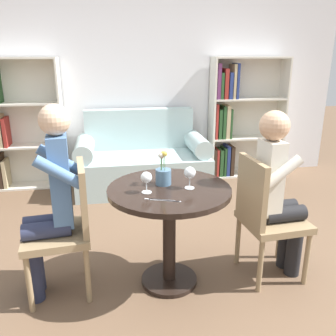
{
  "coord_description": "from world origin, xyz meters",
  "views": [
    {
      "loc": [
        -0.37,
        -2.16,
        1.57
      ],
      "look_at": [
        0.0,
        0.05,
        0.84
      ],
      "focal_mm": 38.0,
      "sensor_mm": 36.0,
      "label": 1
    }
  ],
  "objects_px": {
    "bookshelf_right": "(236,120)",
    "chair_right": "(265,214)",
    "person_left": "(50,201)",
    "wine_glass_left": "(146,178)",
    "flower_vase": "(163,174)",
    "person_right": "(278,192)",
    "chair_left": "(67,224)",
    "bookshelf_left": "(8,126)",
    "wine_glass_right": "(190,173)",
    "couch": "(142,162)"
  },
  "relations": [
    {
      "from": "chair_left",
      "to": "wine_glass_right",
      "type": "bearing_deg",
      "value": 79.39
    },
    {
      "from": "chair_left",
      "to": "chair_right",
      "type": "distance_m",
      "value": 1.36
    },
    {
      "from": "chair_right",
      "to": "couch",
      "type": "bearing_deg",
      "value": 14.48
    },
    {
      "from": "bookshelf_right",
      "to": "chair_right",
      "type": "distance_m",
      "value": 2.33
    },
    {
      "from": "wine_glass_left",
      "to": "person_left",
      "type": "bearing_deg",
      "value": 172.15
    },
    {
      "from": "bookshelf_left",
      "to": "chair_right",
      "type": "height_order",
      "value": "bookshelf_left"
    },
    {
      "from": "person_left",
      "to": "flower_vase",
      "type": "relative_size",
      "value": 5.37
    },
    {
      "from": "bookshelf_left",
      "to": "person_left",
      "type": "distance_m",
      "value": 2.33
    },
    {
      "from": "couch",
      "to": "wine_glass_left",
      "type": "bearing_deg",
      "value": -94.48
    },
    {
      "from": "person_left",
      "to": "wine_glass_left",
      "type": "xyz_separation_m",
      "value": [
        0.61,
        -0.08,
        0.15
      ]
    },
    {
      "from": "wine_glass_right",
      "to": "chair_right",
      "type": "bearing_deg",
      "value": 0.56
    },
    {
      "from": "wine_glass_left",
      "to": "flower_vase",
      "type": "xyz_separation_m",
      "value": [
        0.13,
        0.13,
        -0.02
      ]
    },
    {
      "from": "couch",
      "to": "person_left",
      "type": "height_order",
      "value": "person_left"
    },
    {
      "from": "couch",
      "to": "person_left",
      "type": "relative_size",
      "value": 1.21
    },
    {
      "from": "chair_left",
      "to": "wine_glass_right",
      "type": "xyz_separation_m",
      "value": [
        0.81,
        -0.07,
        0.33
      ]
    },
    {
      "from": "person_left",
      "to": "person_right",
      "type": "relative_size",
      "value": 1.05
    },
    {
      "from": "wine_glass_left",
      "to": "wine_glass_right",
      "type": "bearing_deg",
      "value": 5.84
    },
    {
      "from": "bookshelf_right",
      "to": "person_right",
      "type": "bearing_deg",
      "value": -102.45
    },
    {
      "from": "bookshelf_right",
      "to": "wine_glass_left",
      "type": "relative_size",
      "value": 11.09
    },
    {
      "from": "chair_left",
      "to": "person_left",
      "type": "height_order",
      "value": "person_left"
    },
    {
      "from": "couch",
      "to": "bookshelf_left",
      "type": "relative_size",
      "value": 1.01
    },
    {
      "from": "chair_left",
      "to": "person_left",
      "type": "xyz_separation_m",
      "value": [
        -0.09,
        -0.01,
        0.18
      ]
    },
    {
      "from": "flower_vase",
      "to": "person_right",
      "type": "bearing_deg",
      "value": -5.91
    },
    {
      "from": "chair_left",
      "to": "flower_vase",
      "type": "xyz_separation_m",
      "value": [
        0.65,
        0.03,
        0.3
      ]
    },
    {
      "from": "person_right",
      "to": "wine_glass_right",
      "type": "height_order",
      "value": "person_right"
    },
    {
      "from": "wine_glass_right",
      "to": "bookshelf_right",
      "type": "bearing_deg",
      "value": 63.27
    },
    {
      "from": "bookshelf_right",
      "to": "chair_right",
      "type": "xyz_separation_m",
      "value": [
        -0.58,
        -2.24,
        -0.25
      ]
    },
    {
      "from": "person_right",
      "to": "flower_vase",
      "type": "bearing_deg",
      "value": 79.55
    },
    {
      "from": "bookshelf_left",
      "to": "wine_glass_right",
      "type": "height_order",
      "value": "bookshelf_left"
    },
    {
      "from": "person_left",
      "to": "person_right",
      "type": "height_order",
      "value": "person_left"
    },
    {
      "from": "couch",
      "to": "wine_glass_right",
      "type": "xyz_separation_m",
      "value": [
        0.13,
        -1.98,
        0.51
      ]
    },
    {
      "from": "person_right",
      "to": "chair_right",
      "type": "bearing_deg",
      "value": 93.0
    },
    {
      "from": "couch",
      "to": "chair_left",
      "type": "relative_size",
      "value": 1.73
    },
    {
      "from": "person_right",
      "to": "wine_glass_right",
      "type": "bearing_deg",
      "value": 87.01
    },
    {
      "from": "person_left",
      "to": "flower_vase",
      "type": "height_order",
      "value": "person_left"
    },
    {
      "from": "wine_glass_left",
      "to": "flower_vase",
      "type": "relative_size",
      "value": 0.58
    },
    {
      "from": "flower_vase",
      "to": "chair_left",
      "type": "bearing_deg",
      "value": -177.33
    },
    {
      "from": "chair_right",
      "to": "wine_glass_left",
      "type": "bearing_deg",
      "value": 87.84
    },
    {
      "from": "chair_right",
      "to": "person_left",
      "type": "height_order",
      "value": "person_left"
    },
    {
      "from": "bookshelf_right",
      "to": "flower_vase",
      "type": "relative_size",
      "value": 6.4
    },
    {
      "from": "couch",
      "to": "wine_glass_left",
      "type": "height_order",
      "value": "couch"
    },
    {
      "from": "person_left",
      "to": "person_right",
      "type": "xyz_separation_m",
      "value": [
        1.54,
        -0.04,
        -0.02
      ]
    },
    {
      "from": "chair_right",
      "to": "person_right",
      "type": "relative_size",
      "value": 0.74
    },
    {
      "from": "chair_right",
      "to": "wine_glass_left",
      "type": "distance_m",
      "value": 0.9
    },
    {
      "from": "bookshelf_left",
      "to": "chair_left",
      "type": "relative_size",
      "value": 1.7
    },
    {
      "from": "couch",
      "to": "chair_right",
      "type": "bearing_deg",
      "value": -70.99
    },
    {
      "from": "bookshelf_right",
      "to": "chair_right",
      "type": "height_order",
      "value": "bookshelf_right"
    },
    {
      "from": "chair_right",
      "to": "flower_vase",
      "type": "distance_m",
      "value": 0.78
    },
    {
      "from": "bookshelf_left",
      "to": "flower_vase",
      "type": "relative_size",
      "value": 6.4
    },
    {
      "from": "bookshelf_right",
      "to": "couch",
      "type": "bearing_deg",
      "value": -167.91
    }
  ]
}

